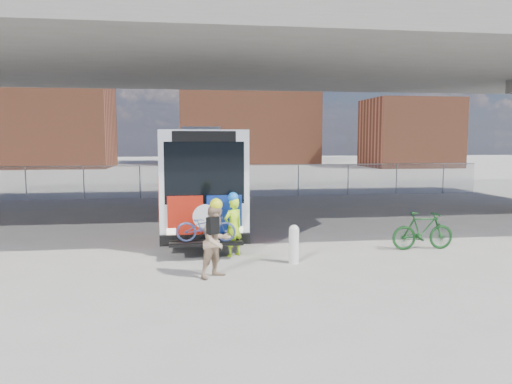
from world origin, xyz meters
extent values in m
plane|color=#9E9991|center=(0.00, 0.00, 0.00)|extent=(160.00, 160.00, 0.00)
cube|color=silver|center=(-2.00, 3.85, 1.95)|extent=(2.55, 12.00, 3.20)
cube|color=black|center=(-2.00, 4.35, 2.59)|extent=(2.61, 11.00, 1.28)
cube|color=black|center=(-2.00, -2.10, 2.33)|extent=(2.24, 0.12, 1.76)
cube|color=black|center=(-2.00, -2.10, 3.36)|extent=(1.78, 0.12, 0.30)
cube|color=black|center=(-2.00, -2.20, 0.45)|extent=(2.55, 0.20, 0.30)
cube|color=#99190B|center=(-2.55, -2.17, 1.10)|extent=(1.00, 0.08, 1.20)
cube|color=navy|center=(-1.45, -2.17, 1.10)|extent=(1.00, 0.08, 1.20)
cylinder|color=silver|center=(-2.00, -2.19, 1.10)|extent=(0.70, 0.06, 0.70)
cube|color=gray|center=(-2.00, 3.85, 3.62)|extent=(1.28, 7.20, 0.14)
cube|color=black|center=(-2.00, -2.70, 0.45)|extent=(2.00, 0.70, 0.06)
cylinder|color=black|center=(-3.15, -0.55, 0.50)|extent=(0.30, 1.00, 1.00)
cylinder|color=black|center=(-0.85, -0.55, 0.50)|extent=(0.30, 1.00, 1.00)
cylinder|color=black|center=(-3.15, 8.05, 0.50)|extent=(0.30, 1.00, 1.00)
cylinder|color=black|center=(-0.85, 8.05, 0.50)|extent=(0.30, 1.00, 1.00)
cube|color=#99190B|center=(-3.30, 0.05, 1.30)|extent=(0.06, 2.60, 1.70)
cube|color=navy|center=(-3.30, 1.65, 1.30)|extent=(0.06, 1.40, 1.70)
cube|color=#99190B|center=(-0.70, 0.05, 1.30)|extent=(0.06, 2.60, 1.70)
cube|color=navy|center=(-0.70, 1.65, 1.30)|extent=(0.06, 1.40, 1.70)
imported|color=#38477C|center=(-2.00, -2.70, 0.91)|extent=(1.68, 0.72, 0.86)
cube|color=#605E59|center=(0.00, 4.00, 6.75)|extent=(40.00, 16.00, 1.50)
cube|color=#605E59|center=(0.00, 4.00, 7.55)|extent=(40.00, 0.60, 0.80)
cylinder|color=gray|center=(-12.00, 12.00, 0.90)|extent=(0.06, 0.06, 1.80)
cylinder|color=gray|center=(-8.00, 12.00, 0.90)|extent=(0.06, 0.06, 1.80)
cylinder|color=gray|center=(-4.00, 12.00, 0.90)|extent=(0.06, 0.06, 1.80)
cylinder|color=gray|center=(0.00, 12.00, 0.90)|extent=(0.06, 0.06, 1.80)
cylinder|color=gray|center=(4.00, 12.00, 0.90)|extent=(0.06, 0.06, 1.80)
cylinder|color=gray|center=(8.00, 12.00, 0.90)|extent=(0.06, 0.06, 1.80)
cylinder|color=gray|center=(12.00, 12.00, 0.90)|extent=(0.06, 0.06, 1.80)
plane|color=gray|center=(0.00, 12.00, 0.90)|extent=(30.00, 0.00, 30.00)
cube|color=gray|center=(0.00, 12.00, 1.82)|extent=(30.00, 0.05, 0.04)
cube|color=brown|center=(-18.00, 45.00, 5.00)|extent=(14.00, 10.00, 10.00)
cube|color=brown|center=(6.00, 52.00, 6.00)|extent=(18.00, 12.00, 12.00)
cube|color=brown|center=(24.00, 40.00, 4.00)|extent=(10.00, 8.00, 8.00)
cylinder|color=brown|center=(14.00, 55.00, 12.50)|extent=(2.20, 2.20, 25.00)
cylinder|color=white|center=(0.28, -3.49, 0.45)|extent=(0.27, 0.27, 0.90)
sphere|color=white|center=(0.28, -3.49, 0.90)|extent=(0.27, 0.27, 0.27)
imported|color=#BEFE1A|center=(-1.23, -2.45, 0.82)|extent=(0.72, 0.66, 1.65)
sphere|color=blue|center=(-1.23, -2.45, 1.67)|extent=(0.29, 0.29, 0.29)
imported|color=tan|center=(-1.83, -4.57, 0.86)|extent=(1.07, 1.03, 1.73)
sphere|color=yellow|center=(-1.83, -4.57, 1.75)|extent=(0.30, 0.30, 0.30)
cube|color=black|center=(-1.93, -4.73, 1.28)|extent=(0.32, 0.30, 0.40)
imported|color=#154119|center=(4.44, -2.45, 0.57)|extent=(1.90, 0.55, 1.14)
camera|label=1|loc=(-2.57, -16.20, 3.28)|focal=35.00mm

